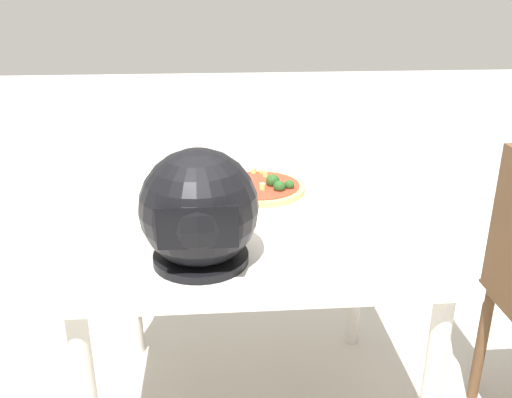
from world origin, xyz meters
The scene contains 4 objects.
dining_table centered at (0.00, 0.00, 0.62)m, with size 0.95×0.86×0.71m.
pizza_plate centered at (-0.03, -0.17, 0.72)m, with size 0.32×0.32×0.01m, color white.
pizza centered at (-0.04, -0.17, 0.74)m, with size 0.29×0.29×0.06m.
motorcycle_helmet centered at (0.14, 0.25, 0.84)m, with size 0.28×0.28×0.28m.
Camera 1 is at (0.10, 1.43, 1.34)m, focal length 39.02 mm.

